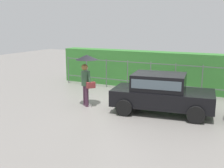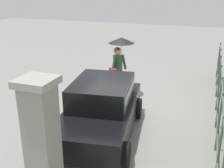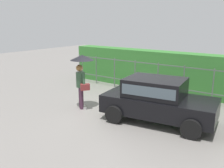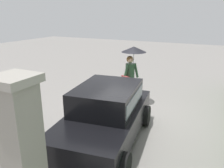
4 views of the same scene
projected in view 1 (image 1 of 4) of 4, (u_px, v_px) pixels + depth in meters
name	position (u px, v px, depth m)	size (l,w,h in m)	color
ground_plane	(122.00, 107.00, 11.18)	(40.00, 40.00, 0.00)	gray
car	(161.00, 92.00, 10.30)	(3.91, 2.28, 1.48)	black
pedestrian	(86.00, 69.00, 11.02)	(0.90, 0.90, 2.08)	#47283D
fence_section	(150.00, 75.00, 13.44)	(9.78, 0.05, 1.50)	#59605B
hedge_row	(156.00, 70.00, 14.23)	(10.73, 0.90, 1.90)	#387F33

